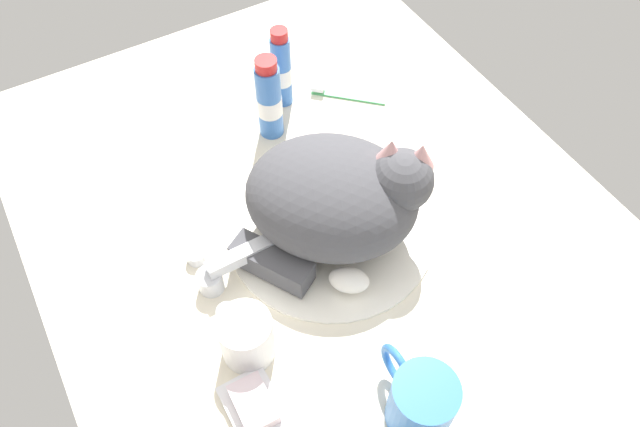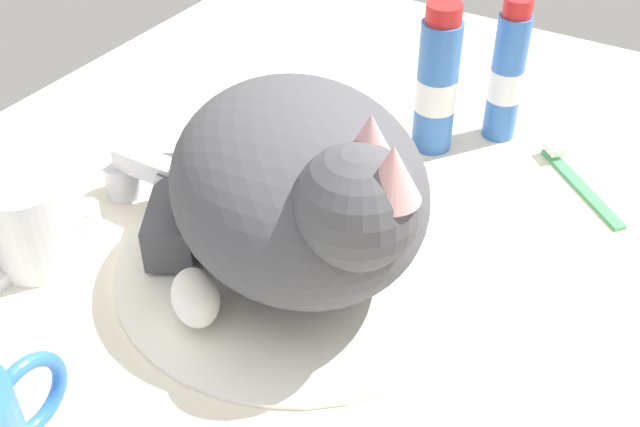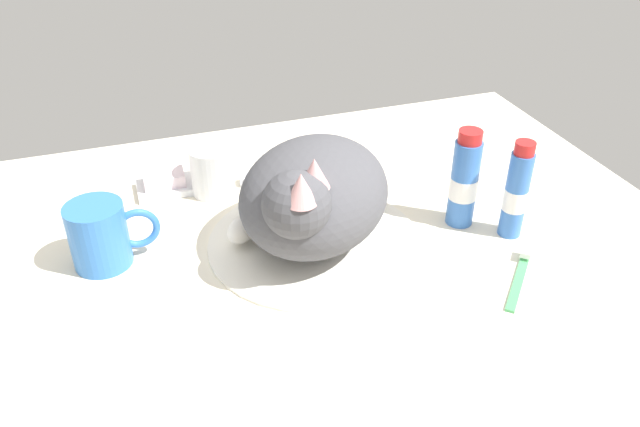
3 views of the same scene
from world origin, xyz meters
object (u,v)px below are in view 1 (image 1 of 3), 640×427
at_px(soap_bar, 253,404).
at_px(coffee_mug, 420,401).
at_px(rinse_cup, 246,337).
at_px(toothpaste_bottle, 269,100).
at_px(cat, 338,197).
at_px(faucet, 221,273).
at_px(mouthwash_bottle, 281,70).
at_px(toothbrush, 343,95).

bearing_deg(soap_bar, coffee_mug, -121.19).
bearing_deg(rinse_cup, toothpaste_bottle, -31.66).
height_order(cat, rinse_cup, cat).
relative_size(rinse_cup, toothpaste_bottle, 0.52).
bearing_deg(cat, coffee_mug, 168.89).
distance_m(cat, soap_bar, 0.29).
xyz_separation_m(faucet, mouthwash_bottle, (0.28, -0.24, 0.05)).
bearing_deg(cat, faucet, 87.95).
xyz_separation_m(faucet, coffee_mug, (-0.29, -0.13, 0.02)).
bearing_deg(cat, soap_bar, 128.50).
distance_m(faucet, rinse_cup, 0.11).
xyz_separation_m(coffee_mug, toothbrush, (0.52, -0.21, -0.04)).
distance_m(cat, rinse_cup, 0.23).
height_order(cat, coffee_mug, cat).
height_order(coffee_mug, soap_bar, coffee_mug).
bearing_deg(toothpaste_bottle, rinse_cup, 148.34).
distance_m(coffee_mug, soap_bar, 0.20).
height_order(cat, mouthwash_bottle, cat).
bearing_deg(cat, mouthwash_bottle, -12.26).
xyz_separation_m(cat, toothbrush, (0.24, -0.16, -0.08)).
distance_m(toothpaste_bottle, toothbrush, 0.16).
bearing_deg(toothpaste_bottle, soap_bar, 150.11).
xyz_separation_m(coffee_mug, mouthwash_bottle, (0.56, -0.12, 0.02)).
bearing_deg(toothpaste_bottle, coffee_mug, 172.63).
xyz_separation_m(faucet, toothpaste_bottle, (0.22, -0.19, 0.05)).
relative_size(faucet, mouthwash_bottle, 0.89).
height_order(faucet, soap_bar, faucet).
bearing_deg(toothbrush, faucet, 124.55).
height_order(soap_bar, mouthwash_bottle, mouthwash_bottle).
relative_size(coffee_mug, soap_bar, 1.87).
distance_m(soap_bar, toothbrush, 0.57).
bearing_deg(coffee_mug, mouthwash_bottle, -11.69).
height_order(cat, toothbrush, cat).
xyz_separation_m(coffee_mug, soap_bar, (0.10, 0.17, -0.02)).
bearing_deg(soap_bar, faucet, -12.69).
bearing_deg(rinse_cup, mouthwash_bottle, -33.45).
bearing_deg(mouthwash_bottle, toothpaste_bottle, 137.11).
bearing_deg(coffee_mug, toothpaste_bottle, -7.37).
bearing_deg(mouthwash_bottle, soap_bar, 148.34).
height_order(faucet, toothpaste_bottle, toothpaste_bottle).
bearing_deg(coffee_mug, toothbrush, -22.26).
height_order(soap_bar, toothbrush, soap_bar).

